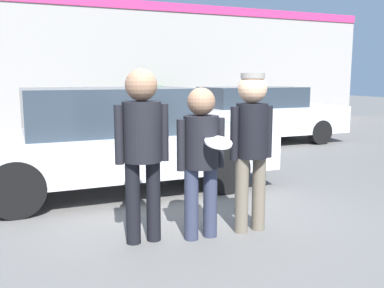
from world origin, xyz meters
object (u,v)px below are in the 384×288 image
(person_middle_with_frisbee, at_px, (201,150))
(shrub, at_px, (160,106))
(parked_car_far, at_px, (254,115))
(person_right, at_px, (251,137))
(parked_car_near, at_px, (114,139))
(person_left, at_px, (142,139))

(person_middle_with_frisbee, distance_m, shrub, 10.51)
(shrub, bearing_deg, person_middle_with_frisbee, -106.45)
(person_middle_with_frisbee, relative_size, parked_car_far, 0.34)
(person_middle_with_frisbee, bearing_deg, parked_car_far, 54.23)
(person_right, bearing_deg, shrub, 76.72)
(parked_car_near, xyz_separation_m, parked_car_far, (4.41, 3.24, -0.04))
(person_middle_with_frisbee, height_order, person_right, person_right)
(person_left, bearing_deg, parked_car_near, 84.72)
(parked_car_far, relative_size, shrub, 3.30)
(person_right, xyz_separation_m, shrub, (2.38, 10.09, -0.35))
(person_middle_with_frisbee, bearing_deg, person_right, -1.25)
(person_middle_with_frisbee, distance_m, parked_car_far, 6.88)
(person_middle_with_frisbee, xyz_separation_m, shrub, (2.98, 10.08, -0.24))
(person_middle_with_frisbee, relative_size, shrub, 1.12)
(parked_car_near, distance_m, parked_car_far, 5.47)
(person_right, relative_size, shrub, 1.23)
(parked_car_near, xyz_separation_m, shrub, (3.37, 7.73, -0.07))
(person_left, xyz_separation_m, shrub, (3.57, 9.94, -0.38))
(person_right, height_order, shrub, person_right)
(person_left, xyz_separation_m, person_middle_with_frisbee, (0.60, -0.14, -0.14))
(person_left, bearing_deg, person_right, -7.16)
(person_left, relative_size, parked_car_far, 0.38)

